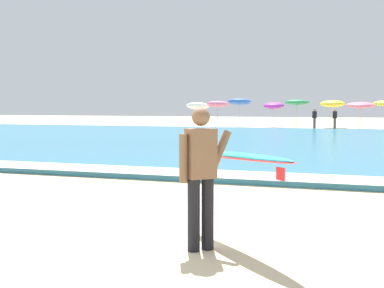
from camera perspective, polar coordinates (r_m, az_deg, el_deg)
ground_plane at (r=7.52m, az=-7.09°, el=-9.30°), size 160.00×160.00×0.00m
sea at (r=25.46m, az=12.09°, el=0.27°), size 120.00×28.00×0.14m
surf_foam at (r=12.34m, az=3.93°, el=-3.32°), size 120.00×1.42×0.01m
surfer_with_board at (r=6.35m, az=2.79°, el=-2.36°), size 1.92×1.93×1.73m
beach_umbrella_0 at (r=45.03m, az=0.65°, el=4.21°), size 2.01×2.06×2.19m
beach_umbrella_1 at (r=43.34m, az=2.83°, el=4.40°), size 1.83×1.86×2.28m
beach_umbrella_2 at (r=44.31m, az=5.21°, el=4.64°), size 1.98×2.01×2.49m
beach_umbrella_3 at (r=44.33m, az=8.95°, el=4.19°), size 1.73×1.78×2.20m
beach_umbrella_4 at (r=43.04m, az=11.43°, el=4.49°), size 2.00×2.02×2.34m
beach_umbrella_5 at (r=44.32m, az=15.14°, el=4.28°), size 2.02×2.03×2.29m
beach_umbrella_6 at (r=42.85m, az=17.98°, el=4.07°), size 2.19×2.22×2.17m
beachgoer_near_row_left at (r=41.09m, az=13.28°, el=2.76°), size 0.32×0.20×1.58m
beachgoer_near_row_mid at (r=41.57m, az=15.39°, el=2.74°), size 0.32×0.20×1.58m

